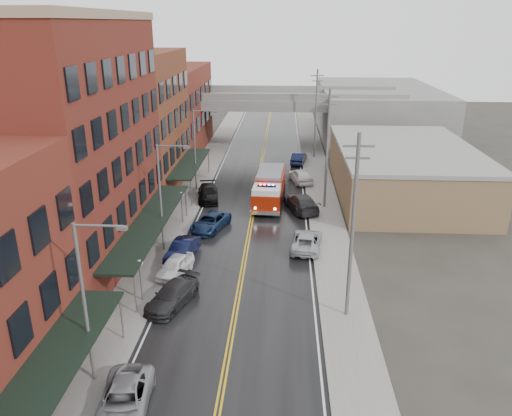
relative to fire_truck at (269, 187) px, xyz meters
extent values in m
cube|color=black|center=(-1.54, -6.06, -1.74)|extent=(11.00, 160.00, 0.02)
cube|color=slate|center=(-8.84, -6.06, -1.68)|extent=(3.00, 160.00, 0.15)
cube|color=slate|center=(5.76, -6.06, -1.68)|extent=(3.00, 160.00, 0.15)
cube|color=gray|center=(-7.19, -6.06, -1.68)|extent=(0.30, 160.00, 0.15)
cube|color=gray|center=(4.11, -6.06, -1.68)|extent=(0.30, 160.00, 0.15)
cube|color=#5D1B18|center=(-14.84, -13.06, 7.25)|extent=(9.00, 20.00, 18.00)
cube|color=#5E2C1C|center=(-14.84, 4.44, 5.75)|extent=(9.00, 15.00, 15.00)
cube|color=maroon|center=(-14.84, 21.94, 4.25)|extent=(9.00, 20.00, 12.00)
cube|color=#7F6144|center=(14.46, 3.94, 0.75)|extent=(14.00, 22.00, 5.00)
cube|color=slate|center=(16.46, 33.94, 2.25)|extent=(18.00, 30.00, 8.00)
cube|color=black|center=(-9.04, -32.06, 1.25)|extent=(2.60, 16.00, 0.18)
cylinder|color=slate|center=(-7.89, -24.46, -0.25)|extent=(0.10, 0.10, 3.00)
cube|color=black|center=(-9.04, -13.06, 1.25)|extent=(2.60, 18.00, 0.18)
cylinder|color=slate|center=(-7.89, -21.66, -0.25)|extent=(0.10, 0.10, 3.00)
cylinder|color=slate|center=(-7.89, -4.46, -0.25)|extent=(0.10, 0.10, 3.00)
cube|color=black|center=(-9.04, 4.44, 1.25)|extent=(2.60, 13.00, 0.18)
cylinder|color=slate|center=(-7.89, -1.66, -0.25)|extent=(0.10, 0.10, 3.00)
cylinder|color=slate|center=(-7.89, 10.54, -0.25)|extent=(0.10, 0.10, 3.00)
cylinder|color=#59595B|center=(-7.94, -20.06, -0.35)|extent=(0.14, 0.14, 2.80)
sphere|color=silver|center=(-7.94, -20.06, 1.15)|extent=(0.44, 0.44, 0.44)
cylinder|color=#59595B|center=(-7.94, -6.06, -0.35)|extent=(0.14, 0.14, 2.80)
sphere|color=silver|center=(-7.94, -6.06, 1.15)|extent=(0.44, 0.44, 0.44)
cylinder|color=#59595B|center=(-8.34, -28.06, 2.75)|extent=(0.18, 0.18, 9.00)
cylinder|color=#59595B|center=(-7.14, -28.06, 7.15)|extent=(2.40, 0.12, 0.12)
cube|color=#59595B|center=(-6.04, -28.06, 7.05)|extent=(0.50, 0.22, 0.18)
cylinder|color=#59595B|center=(-8.34, -12.06, 2.75)|extent=(0.18, 0.18, 9.00)
cylinder|color=#59595B|center=(-7.14, -12.06, 7.15)|extent=(2.40, 0.12, 0.12)
cube|color=#59595B|center=(-6.04, -12.06, 7.05)|extent=(0.50, 0.22, 0.18)
cylinder|color=#59595B|center=(-8.34, 3.94, 2.75)|extent=(0.18, 0.18, 9.00)
cylinder|color=#59595B|center=(-7.14, 3.94, 7.15)|extent=(2.40, 0.12, 0.12)
cube|color=#59595B|center=(-6.04, 3.94, 7.05)|extent=(0.50, 0.22, 0.18)
cylinder|color=#59595B|center=(5.66, -21.06, 4.25)|extent=(0.24, 0.24, 12.00)
cube|color=#59595B|center=(5.66, -21.06, 9.45)|extent=(1.80, 0.12, 0.12)
cube|color=#59595B|center=(5.66, -21.06, 8.75)|extent=(1.40, 0.12, 0.12)
cylinder|color=#59595B|center=(5.66, -1.06, 4.25)|extent=(0.24, 0.24, 12.00)
cube|color=#59595B|center=(5.66, -1.06, 9.45)|extent=(1.80, 0.12, 0.12)
cube|color=#59595B|center=(5.66, -1.06, 8.75)|extent=(1.40, 0.12, 0.12)
cylinder|color=#59595B|center=(5.66, 18.94, 4.25)|extent=(0.24, 0.24, 12.00)
cube|color=#59595B|center=(5.66, 18.94, 9.45)|extent=(1.80, 0.12, 0.12)
cube|color=#59595B|center=(5.66, 18.94, 8.75)|extent=(1.40, 0.12, 0.12)
cube|color=slate|center=(-1.54, 25.94, 5.00)|extent=(40.00, 10.00, 1.50)
cube|color=slate|center=(-12.54, 25.94, 1.25)|extent=(1.60, 8.00, 6.00)
cube|color=slate|center=(9.46, 25.94, 1.25)|extent=(1.60, 8.00, 6.00)
cube|color=maroon|center=(0.08, 1.40, -0.02)|extent=(3.14, 6.28, 2.34)
cube|color=maroon|center=(-0.17, -2.94, -0.36)|extent=(2.95, 3.06, 1.67)
cube|color=silver|center=(-0.17, -2.94, 0.76)|extent=(2.80, 2.83, 0.56)
cube|color=black|center=(-0.16, -2.72, -0.02)|extent=(2.91, 1.94, 0.89)
cube|color=slate|center=(0.08, 1.40, 1.31)|extent=(2.83, 5.82, 0.33)
cube|color=black|center=(-0.17, -2.94, 1.12)|extent=(1.80, 0.42, 0.16)
sphere|color=#FF0C0C|center=(-0.78, -2.91, 1.21)|extent=(0.22, 0.22, 0.22)
sphere|color=#1933FF|center=(0.44, -2.98, 1.21)|extent=(0.22, 0.22, 0.22)
cylinder|color=black|center=(-1.40, -2.98, -1.19)|extent=(1.14, 0.45, 1.11)
cylinder|color=black|center=(1.05, -3.13, -1.19)|extent=(1.14, 0.45, 1.11)
cylinder|color=black|center=(-1.18, 0.91, -1.19)|extent=(1.14, 0.45, 1.11)
cylinder|color=black|center=(1.27, 0.77, -1.19)|extent=(1.14, 0.45, 1.11)
cylinder|color=black|center=(-1.01, 3.69, -1.19)|extent=(1.14, 0.45, 1.11)
cylinder|color=black|center=(1.44, 3.55, -1.19)|extent=(1.14, 0.45, 1.11)
imported|color=gray|center=(-6.03, -30.26, -1.04)|extent=(2.82, 5.31, 1.42)
imported|color=#27272A|center=(-5.81, -20.36, -1.04)|extent=(3.49, 5.31, 1.43)
imported|color=white|center=(-6.54, -16.15, -1.04)|extent=(2.67, 4.46, 1.42)
imported|color=black|center=(-6.54, -13.26, -1.02)|extent=(2.40, 4.64, 1.46)
imported|color=#132548|center=(-5.14, -7.26, -1.06)|extent=(3.77, 5.48, 1.39)
imported|color=black|center=(-6.54, 0.76, -1.01)|extent=(2.84, 5.39, 1.49)
imported|color=#AAAEB3|center=(3.46, -10.95, -1.04)|extent=(2.98, 5.38, 1.43)
imported|color=#2B2B2E|center=(3.28, -1.86, -0.92)|extent=(3.96, 6.18, 1.67)
imported|color=white|center=(3.46, 7.48, -0.92)|extent=(3.16, 5.24, 1.67)
imported|color=#0E1534|center=(3.46, 15.91, -0.99)|extent=(2.38, 4.81, 1.51)
camera|label=1|loc=(1.42, -49.08, 16.04)|focal=35.00mm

